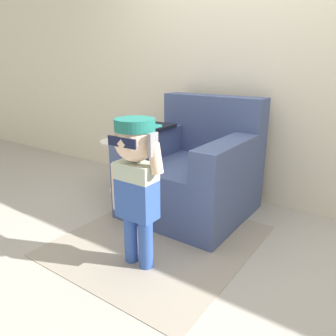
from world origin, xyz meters
TOP-DOWN VIEW (x-y plane):
  - ground_plane at (0.00, 0.00)m, footprint 10.00×10.00m
  - wall_back at (0.00, 0.78)m, footprint 10.00×0.05m
  - armchair at (-0.23, 0.23)m, footprint 0.96×0.95m
  - person_child at (-0.09, -0.67)m, footprint 0.39×0.29m
  - side_table at (-1.05, 0.21)m, footprint 0.37×0.37m
  - rug at (-0.16, -0.36)m, footprint 1.26×1.37m

SIDE VIEW (x-z plane):
  - ground_plane at x=0.00m, z-range 0.00..0.00m
  - rug at x=-0.16m, z-range 0.00..0.01m
  - side_table at x=-1.05m, z-range 0.05..0.57m
  - armchair at x=-0.23m, z-range -0.13..0.84m
  - person_child at x=-0.09m, z-range 0.16..1.11m
  - wall_back at x=0.00m, z-range 0.00..2.60m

